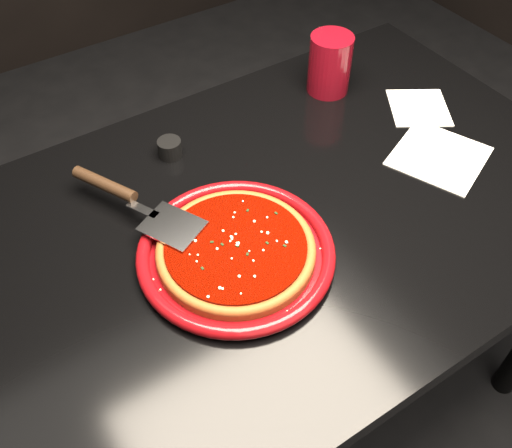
% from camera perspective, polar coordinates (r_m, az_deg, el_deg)
% --- Properties ---
extents(floor, '(4.00, 4.00, 0.01)m').
position_cam_1_polar(floor, '(1.69, 2.23, -16.07)').
color(floor, black).
rests_on(floor, ground).
extents(table, '(1.20, 0.80, 0.75)m').
position_cam_1_polar(table, '(1.35, 2.70, -9.06)').
color(table, black).
rests_on(table, floor).
extents(plate, '(0.42, 0.42, 0.03)m').
position_cam_1_polar(plate, '(0.97, -2.02, -2.85)').
color(plate, '#6C080B').
rests_on(plate, table).
extents(pizza_crust, '(0.33, 0.33, 0.01)m').
position_cam_1_polar(pizza_crust, '(0.96, -2.02, -2.71)').
color(pizza_crust, brown).
rests_on(pizza_crust, plate).
extents(pizza_crust_rim, '(0.33, 0.33, 0.02)m').
position_cam_1_polar(pizza_crust_rim, '(0.96, -2.03, -2.46)').
color(pizza_crust_rim, brown).
rests_on(pizza_crust_rim, plate).
extents(pizza_sauce, '(0.30, 0.30, 0.01)m').
position_cam_1_polar(pizza_sauce, '(0.95, -2.04, -2.27)').
color(pizza_sauce, '#700800').
rests_on(pizza_sauce, plate).
extents(parmesan_dusting, '(0.23, 0.23, 0.01)m').
position_cam_1_polar(parmesan_dusting, '(0.95, -2.05, -2.01)').
color(parmesan_dusting, '#FDF4C2').
rests_on(parmesan_dusting, plate).
extents(basil_flecks, '(0.21, 0.21, 0.00)m').
position_cam_1_polar(basil_flecks, '(0.95, -2.05, -2.05)').
color(basil_flecks, black).
rests_on(basil_flecks, plate).
extents(pizza_server, '(0.23, 0.34, 0.02)m').
position_cam_1_polar(pizza_server, '(1.02, -11.82, 2.22)').
color(pizza_server, '#ABAEB3').
rests_on(pizza_server, plate).
extents(cup, '(0.12, 0.12, 0.13)m').
position_cam_1_polar(cup, '(1.31, 7.38, 15.58)').
color(cup, maroon).
rests_on(cup, table).
extents(napkin_a, '(0.22, 0.22, 0.00)m').
position_cam_1_polar(napkin_a, '(1.21, 17.84, 6.48)').
color(napkin_a, white).
rests_on(napkin_a, table).
extents(napkin_b, '(0.17, 0.18, 0.00)m').
position_cam_1_polar(napkin_b, '(1.33, 15.97, 11.12)').
color(napkin_b, white).
rests_on(napkin_b, table).
extents(ramekin, '(0.05, 0.05, 0.04)m').
position_cam_1_polar(ramekin, '(1.16, -8.61, 7.50)').
color(ramekin, black).
rests_on(ramekin, table).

